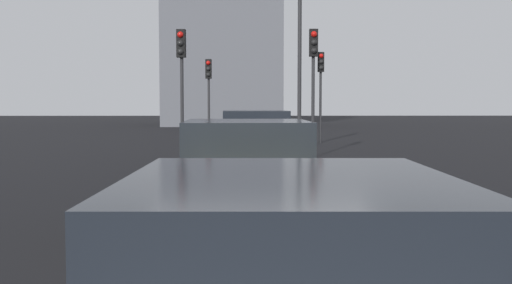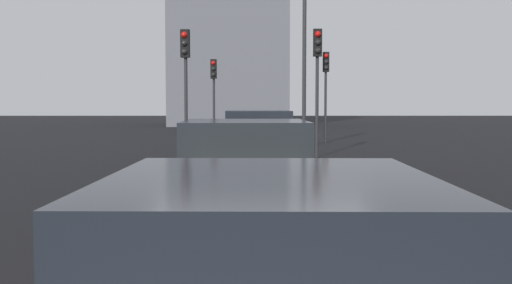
{
  "view_description": "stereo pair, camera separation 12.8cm",
  "coord_description": "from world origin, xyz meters",
  "views": [
    {
      "loc": [
        -6.48,
        0.21,
        1.84
      ],
      "look_at": [
        3.55,
        0.03,
        1.19
      ],
      "focal_mm": 42.69,
      "sensor_mm": 36.0,
      "label": 1
    },
    {
      "loc": [
        -6.48,
        0.08,
        1.84
      ],
      "look_at": [
        3.55,
        0.03,
        1.19
      ],
      "focal_mm": 42.69,
      "sensor_mm": 36.0,
      "label": 2
    }
  ],
  "objects": [
    {
      "name": "ground_plane",
      "position": [
        0.0,
        0.0,
        -0.1
      ],
      "size": [
        160.0,
        160.0,
        0.2
      ],
      "primitive_type": "cube",
      "color": "black"
    },
    {
      "name": "traffic_light_far_left",
      "position": [
        21.98,
        1.93,
        2.78
      ],
      "size": [
        0.32,
        0.29,
        3.86
      ],
      "rotation": [
        0.0,
        0.0,
        3.1
      ],
      "color": "#2D2D30",
      "rests_on": "ground_plane"
    },
    {
      "name": "traffic_light_far_right",
      "position": [
        21.32,
        -3.24,
        2.98
      ],
      "size": [
        0.32,
        0.28,
        4.14
      ],
      "rotation": [
        0.0,
        0.0,
        3.15
      ],
      "color": "#2D2D30",
      "rests_on": "ground_plane"
    },
    {
      "name": "car_grey_lead",
      "position": [
        8.99,
        -0.03,
        0.78
      ],
      "size": [
        4.49,
        2.14,
        1.64
      ],
      "rotation": [
        0.0,
        0.0,
        0.03
      ],
      "color": "slate",
      "rests_on": "ground_plane"
    },
    {
      "name": "traffic_light_near_left",
      "position": [
        13.29,
        2.28,
        3.01
      ],
      "size": [
        0.33,
        0.3,
        4.2
      ],
      "rotation": [
        0.0,
        0.0,
        3.01
      ],
      "color": "#2D2D30",
      "rests_on": "ground_plane"
    },
    {
      "name": "street_lamp_kerbside",
      "position": [
        18.4,
        -2.0,
        3.87
      ],
      "size": [
        0.56,
        0.36,
        6.47
      ],
      "color": "#2D2D30",
      "rests_on": "ground_plane"
    },
    {
      "name": "traffic_light_near_right",
      "position": [
        13.75,
        -2.05,
        3.06
      ],
      "size": [
        0.32,
        0.28,
        4.27
      ],
      "rotation": [
        0.0,
        0.0,
        3.15
      ],
      "color": "#2D2D30",
      "rests_on": "ground_plane"
    },
    {
      "name": "building_facade_left",
      "position": [
        43.55,
        2.0,
        7.69
      ],
      "size": [
        8.01,
        9.36,
        15.39
      ],
      "primitive_type": "cube",
      "color": "slate",
      "rests_on": "ground_plane"
    },
    {
      "name": "car_yellow_second",
      "position": [
        1.99,
        0.19,
        0.77
      ],
      "size": [
        4.33,
        2.18,
        1.6
      ],
      "rotation": [
        0.0,
        0.0,
        0.02
      ],
      "color": "gold",
      "rests_on": "ground_plane"
    }
  ]
}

